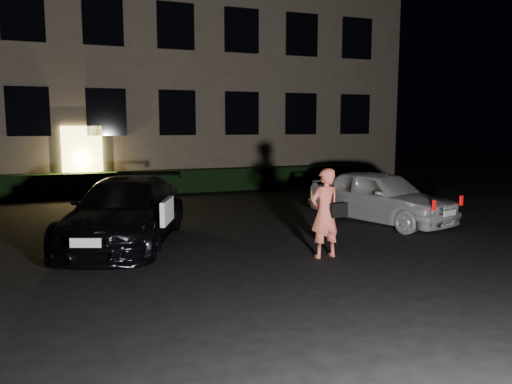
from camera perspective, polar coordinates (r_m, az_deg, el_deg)
name	(u,v)px	position (r m, az deg, el deg)	size (l,w,h in m)	color
ground	(299,262)	(9.35, 4.98, -8.02)	(80.00, 80.00, 0.00)	black
building	(158,47)	(23.70, -11.15, 15.91)	(20.00, 8.11, 12.00)	brown
hedge	(181,181)	(19.15, -8.55, 1.25)	(15.00, 0.70, 0.85)	black
sedan	(126,212)	(10.98, -14.65, -2.17)	(3.53, 5.18, 1.39)	black
hatch	(380,196)	(13.37, 13.98, -0.48)	(2.79, 4.34, 1.38)	silver
man	(325,213)	(9.58, 7.94, -2.38)	(0.75, 0.49, 1.72)	#DD5F4C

